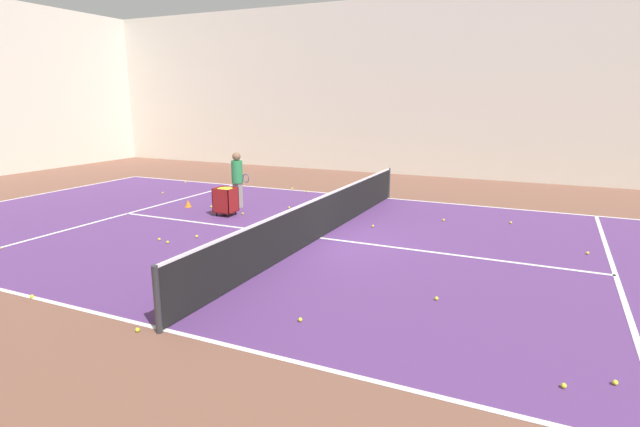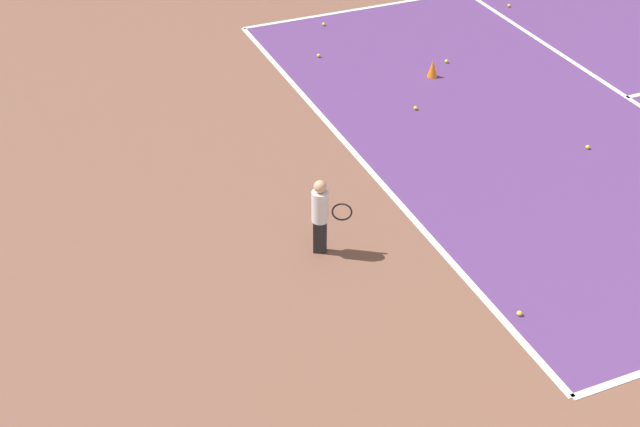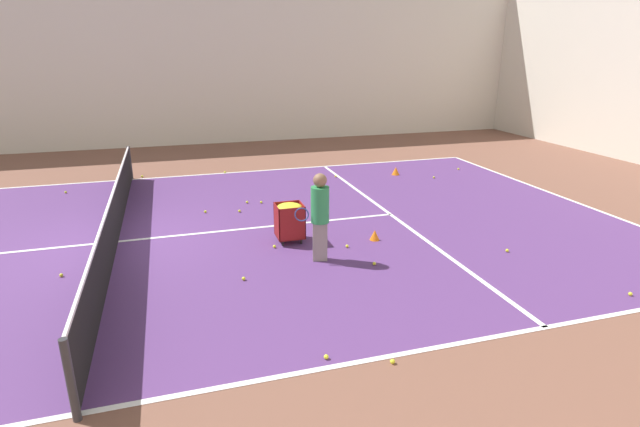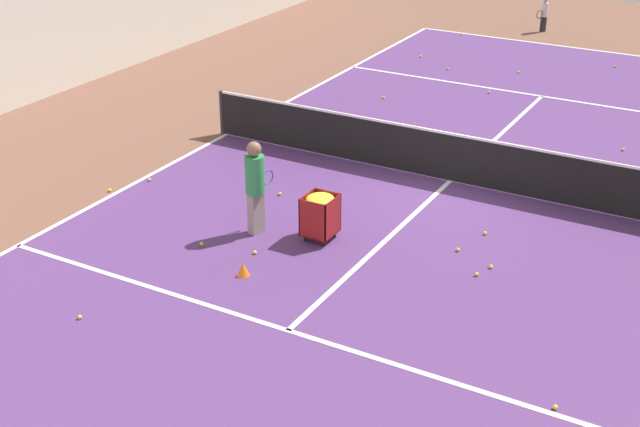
{
  "view_description": "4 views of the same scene",
  "coord_description": "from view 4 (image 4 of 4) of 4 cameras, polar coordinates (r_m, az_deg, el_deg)",
  "views": [
    {
      "loc": [
        -11.14,
        -5.17,
        3.49
      ],
      "look_at": [
        0.0,
        0.0,
        0.65
      ],
      "focal_mm": 28.0,
      "sensor_mm": 36.0,
      "label": 1
    },
    {
      "loc": [
        11.14,
        -17.38,
        7.47
      ],
      "look_at": [
        2.06,
        -13.52,
        0.64
      ],
      "focal_mm": 50.0,
      "sensor_mm": 36.0,
      "label": 2
    },
    {
      "loc": [
        11.14,
        1.32,
        4.08
      ],
      "look_at": [
        2.25,
        4.01,
        0.99
      ],
      "focal_mm": 28.0,
      "sensor_mm": 36.0,
      "label": 3
    },
    {
      "loc": [
        -6.06,
        16.34,
        7.47
      ],
      "look_at": [
        1.08,
        3.66,
        0.51
      ],
      "focal_mm": 50.0,
      "sensor_mm": 36.0,
      "label": 4
    }
  ],
  "objects": [
    {
      "name": "tennis_ball_27",
      "position": [
        15.63,
        10.88,
        -3.36
      ],
      "size": [
        0.07,
        0.07,
        0.07
      ],
      "primitive_type": "sphere",
      "color": "yellow",
      "rests_on": "ground"
    },
    {
      "name": "tennis_ball_16",
      "position": [
        20.26,
        5.02,
        3.91
      ],
      "size": [
        0.07,
        0.07,
        0.07
      ],
      "primitive_type": "sphere",
      "color": "yellow",
      "rests_on": "ground"
    },
    {
      "name": "ball_cart",
      "position": [
        16.09,
        0.0,
        0.33
      ],
      "size": [
        0.56,
        0.59,
        0.88
      ],
      "color": "maroon",
      "rests_on": "ground"
    },
    {
      "name": "coach_at_net",
      "position": [
        16.21,
        -4.17,
        2.06
      ],
      "size": [
        0.44,
        0.72,
        1.8
      ],
      "rotation": [
        0.0,
        0.0,
        -1.82
      ],
      "color": "gray",
      "rests_on": "ground"
    },
    {
      "name": "tennis_ball_28",
      "position": [
        24.81,
        10.76,
        7.65
      ],
      "size": [
        0.07,
        0.07,
        0.07
      ],
      "primitive_type": "sphere",
      "color": "yellow",
      "rests_on": "ground"
    },
    {
      "name": "line_centre_service",
      "position": [
        18.96,
        8.32,
        2.07
      ],
      "size": [
        0.1,
        13.16,
        0.0
      ],
      "primitive_type": "cube",
      "color": "white",
      "rests_on": "ground"
    },
    {
      "name": "tennis_ball_9",
      "position": [
        18.1,
        -2.58,
        1.26
      ],
      "size": [
        0.07,
        0.07,
        0.07
      ],
      "primitive_type": "sphere",
      "color": "yellow",
      "rests_on": "ground"
    },
    {
      "name": "tennis_ball_24",
      "position": [
        16.77,
        10.52,
        -1.24
      ],
      "size": [
        0.07,
        0.07,
        0.07
      ],
      "primitive_type": "sphere",
      "color": "yellow",
      "rests_on": "ground"
    },
    {
      "name": "training_cone_0",
      "position": [
        15.15,
        -4.94,
        -3.58
      ],
      "size": [
        0.22,
        0.22,
        0.23
      ],
      "primitive_type": "cone",
      "color": "orange",
      "rests_on": "ground"
    },
    {
      "name": "tennis_ball_32",
      "position": [
        14.45,
        -15.12,
        -6.42
      ],
      "size": [
        0.07,
        0.07,
        0.07
      ],
      "primitive_type": "sphere",
      "color": "yellow",
      "rests_on": "ground"
    },
    {
      "name": "tennis_ball_12",
      "position": [
        19.1,
        -10.86,
        2.15
      ],
      "size": [
        0.07,
        0.07,
        0.07
      ],
      "primitive_type": "sphere",
      "color": "yellow",
      "rests_on": "ground"
    },
    {
      "name": "ground_plane",
      "position": [
        18.96,
        8.32,
        2.06
      ],
      "size": [
        39.57,
        39.57,
        0.0
      ],
      "primitive_type": "plane",
      "color": "brown"
    },
    {
      "name": "tennis_ball_14",
      "position": [
        28.15,
        18.38,
        8.93
      ],
      "size": [
        0.07,
        0.07,
        0.07
      ],
      "primitive_type": "sphere",
      "color": "yellow",
      "rests_on": "ground"
    },
    {
      "name": "tennis_net",
      "position": [
        18.75,
        8.42,
        3.62
      ],
      "size": [
        11.74,
        0.1,
        1.08
      ],
      "color": "#2D2D33",
      "rests_on": "ground"
    },
    {
      "name": "court_playing_area",
      "position": [
        18.96,
        8.32,
        2.06
      ],
      "size": [
        11.44,
        23.94,
        0.0
      ],
      "color": "#563370",
      "rests_on": "ground"
    },
    {
      "name": "tennis_ball_25",
      "position": [
        15.35,
        10.0,
        -3.85
      ],
      "size": [
        0.07,
        0.07,
        0.07
      ],
      "primitive_type": "sphere",
      "color": "yellow",
      "rests_on": "ground"
    },
    {
      "name": "tennis_ball_6",
      "position": [
        23.99,
        4.08,
        7.42
      ],
      "size": [
        0.07,
        0.07,
        0.07
      ],
      "primitive_type": "sphere",
      "color": "yellow",
      "rests_on": "ground"
    },
    {
      "name": "tennis_ball_5",
      "position": [
        18.76,
        -13.31,
        1.47
      ],
      "size": [
        0.07,
        0.07,
        0.07
      ],
      "primitive_type": "sphere",
      "color": "yellow",
      "rests_on": "ground"
    },
    {
      "name": "tennis_ball_20",
      "position": [
        26.82,
        12.61,
        8.84
      ],
      "size": [
        0.07,
        0.07,
        0.07
      ],
      "primitive_type": "sphere",
      "color": "yellow",
      "rests_on": "ground"
    },
    {
      "name": "line_sideline_right",
      "position": [
        21.48,
        -6.02,
        5.06
      ],
      "size": [
        0.1,
        23.94,
        0.0
      ],
      "primitive_type": "cube",
      "color": "white",
      "rests_on": "ground"
    },
    {
      "name": "tennis_ball_3",
      "position": [
        16.1,
        8.82,
        -2.29
      ],
      "size": [
        0.07,
        0.07,
        0.07
      ],
      "primitive_type": "sphere",
      "color": "yellow",
      "rests_on": "ground"
    },
    {
      "name": "tennis_ball_29",
      "position": [
        26.78,
        8.18,
        9.16
      ],
      "size": [
        0.07,
        0.07,
        0.07
      ],
      "primitive_type": "sphere",
      "color": "yellow",
      "rests_on": "ground"
    },
    {
      "name": "tennis_ball_10",
      "position": [
        12.52,
        14.83,
        -11.89
      ],
      "size": [
        0.07,
        0.07,
        0.07
      ],
      "primitive_type": "sphere",
      "color": "yellow",
      "rests_on": "ground"
    },
    {
      "name": "tennis_ball_26",
      "position": [
        16.79,
        -0.15,
        -0.75
      ],
      "size": [
        0.07,
        0.07,
        0.07
      ],
      "primitive_type": "sphere",
      "color": "yellow",
      "rests_on": "ground"
    },
    {
      "name": "line_baseline_near",
      "position": [
        29.9,
        17.01,
        9.98
      ],
      "size": [
        11.44,
        0.1,
        0.0
      ],
      "primitive_type": "cube",
      "color": "white",
      "rests_on": "ground"
    },
    {
      "name": "line_service_far",
      "position": [
        13.7,
        -2.06,
        -7.49
      ],
      "size": [
        11.44,
        0.1,
        0.0
      ],
      "primitive_type": "cube",
      "color": "white",
      "rests_on": "ground"
    },
    {
      "name": "tennis_ball_18",
      "position": [
        27.97,
        6.46,
        9.96
      ],
      "size": [
        0.07,
        0.07,
        0.07
      ],
      "primitive_type": "sphere",
      "color": "yellow",
      "rests_on": "ground"
    },
    {
      "name": "tennis_ball_0",
      "position": [
        21.51,
        18.83,
        3.91
      ],
      "size": [
        0.07,
        0.07,
        0.07
      ],
      "primitive_type": "sphere",
      "color": "yellow",
      "rests_on": "ground"
    },
    {
      "name": "tennis_ball_13",
      "position": [
        15.85,
        -4.18,
        -2.49
      ],
      "size": [
        0.07,
        0.07,
        0.07
      ],
      "primitive_type": "sphere",
      "color": "yellow",
      "rests_on": "ground"
    },
    {
      "name": "tennis_ball_15",
      "position": [
        30.83,
        9.06,
        11.28
      ],
      "size": [
        0.07,
        0.07,
        0.07
      ],
      "primitive_type": "sphere",
      "color": "yellow",
      "rests_on": "ground"
    },
    {
      "name": "player_near_baseline",
      "position": [
        31.68,
        14.16,
        12.37
      ],
      "size": [
        0.31,
        0.58,
        1.15
      ],
      "rotation": [
        0.0,
        0.0,
        1.12
      ],
      "color": "black",
      "rests_on": "ground"
    },
    {
      "name": "tennis_ball_7",
      "position": [
        22.25,
        3.21,
        5.98
      ],
      "size": [
        0.07,
        0.07,
        0.07
      ],
      "primitive_type": "sphere",
      "color": "yellow",
      "rests_on": "ground"
    },
    {
      "name": "line_service_near",
      "position": [
        24.86,
        14.01,
        7.3
      ],
      "size": [
        11.44,
        0.1,
        0.0
      ],
      "primitive_type": "cube",
      "color": "white",
      "rests_on": "ground"
    },
    {
      "name": "tennis_ball_11",
      "position": [
        16.24,
        -7.58,
        -1.95
      ],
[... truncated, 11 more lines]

